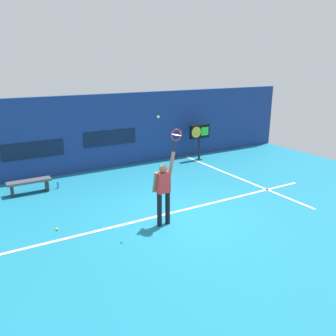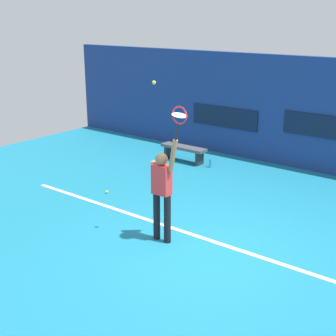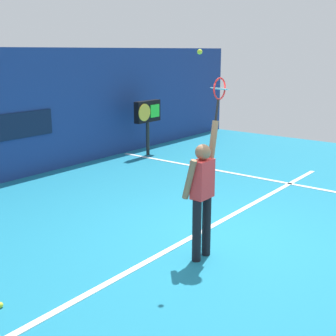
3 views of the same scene
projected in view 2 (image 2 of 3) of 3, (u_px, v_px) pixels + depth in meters
name	position (u px, v px, depth m)	size (l,w,h in m)	color
ground_plane	(199.00, 251.00, 8.54)	(18.00, 18.00, 0.00)	teal
back_wall	(326.00, 116.00, 12.39)	(18.00, 0.20, 3.00)	navy
sponsor_banner_center	(324.00, 127.00, 12.38)	(2.20, 0.03, 0.60)	#0C1933
sponsor_banner_portside	(224.00, 117.00, 14.18)	(2.20, 0.03, 0.60)	#0C1933
court_baseline	(213.00, 241.00, 8.87)	(10.00, 0.10, 0.01)	white
tennis_player	(162.00, 189.00, 8.63)	(0.60, 0.31, 1.99)	black
tennis_racket	(179.00, 117.00, 7.99)	(0.37, 0.27, 0.62)	black
tennis_ball	(154.00, 83.00, 8.12)	(0.07, 0.07, 0.07)	#CCE033
court_bench	(184.00, 150.00, 13.64)	(1.40, 0.36, 0.45)	#4C4C51
water_bottle	(211.00, 163.00, 13.16)	(0.07, 0.07, 0.24)	#338CD8
spare_ball	(107.00, 192.00, 11.27)	(0.07, 0.07, 0.07)	#CCE033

